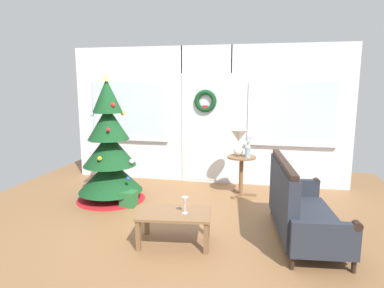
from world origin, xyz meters
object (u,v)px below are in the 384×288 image
at_px(settee_sofa, 298,208).
at_px(coffee_table, 174,217).
at_px(wine_glass, 185,201).
at_px(flower_vase, 248,150).
at_px(gift_box, 129,199).
at_px(christmas_tree, 110,155).
at_px(side_table, 241,168).
at_px(table_lamp, 239,139).

xyz_separation_m(settee_sofa, coffee_table, (-1.42, -0.45, -0.05)).
height_order(coffee_table, wine_glass, wine_glass).
distance_m(flower_vase, gift_box, 2.05).
relative_size(christmas_tree, side_table, 3.01).
relative_size(christmas_tree, settee_sofa, 1.20).
relative_size(settee_sofa, table_lamp, 3.82).
distance_m(settee_sofa, side_table, 1.67).
distance_m(christmas_tree, flower_vase, 2.23).
bearing_deg(coffee_table, gift_box, 133.90).
bearing_deg(wine_glass, flower_vase, 71.69).
height_order(settee_sofa, coffee_table, settee_sofa).
height_order(coffee_table, gift_box, coffee_table).
bearing_deg(table_lamp, settee_sofa, -61.21).
relative_size(side_table, table_lamp, 1.52).
bearing_deg(coffee_table, table_lamp, 73.33).
height_order(christmas_tree, wine_glass, christmas_tree).
bearing_deg(coffee_table, side_table, 71.39).
height_order(table_lamp, wine_glass, table_lamp).
xyz_separation_m(side_table, flower_vase, (0.10, -0.06, 0.31)).
relative_size(table_lamp, flower_vase, 1.26).
distance_m(table_lamp, coffee_table, 2.15).
xyz_separation_m(flower_vase, coffee_table, (-0.75, -1.87, -0.46)).
relative_size(coffee_table, wine_glass, 4.59).
distance_m(side_table, table_lamp, 0.48).
bearing_deg(christmas_tree, wine_glass, -40.14).
distance_m(flower_vase, wine_glass, 1.99).
distance_m(settee_sofa, flower_vase, 1.62).
height_order(christmas_tree, table_lamp, christmas_tree).
bearing_deg(wine_glass, coffee_table, 175.83).
bearing_deg(table_lamp, wine_glass, -103.13).
relative_size(flower_vase, wine_glass, 1.79).
bearing_deg(settee_sofa, table_lamp, 118.79).
height_order(settee_sofa, table_lamp, table_lamp).
relative_size(settee_sofa, side_table, 2.51).
bearing_deg(gift_box, settee_sofa, -13.78).
bearing_deg(side_table, coffee_table, -108.61).
distance_m(christmas_tree, side_table, 2.17).
bearing_deg(christmas_tree, coffee_table, -42.41).
height_order(side_table, gift_box, side_table).
relative_size(christmas_tree, wine_glass, 10.35).
relative_size(coffee_table, gift_box, 3.84).
relative_size(christmas_tree, gift_box, 8.65).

